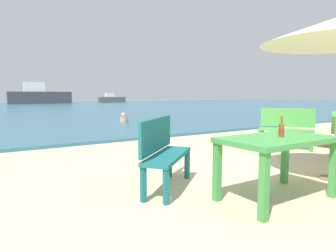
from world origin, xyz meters
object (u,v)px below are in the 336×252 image
object	(u,v)px
side_table_wood	(333,156)
boat_tanker	(39,96)
picnic_table_green	(277,146)
bench_teal_center	(163,149)
bench_green_left	(286,126)
beer_bottle_amber	(281,129)
swimmer_person	(124,118)
boat_cargo_ship	(112,99)

from	to	relation	value
side_table_wood	boat_tanker	distance (m)	40.36
picnic_table_green	bench_teal_center	xyz separation A→B (m)	(-0.94, 1.07, -0.11)
side_table_wood	bench_green_left	bearing A→B (deg)	50.07
boat_tanker	beer_bottle_amber	bearing A→B (deg)	-94.87
bench_green_left	swimmer_person	size ratio (longest dim) A/B	2.97
picnic_table_green	bench_teal_center	world-z (taller)	bench_teal_center
picnic_table_green	boat_cargo_ship	bearing A→B (deg)	71.04
side_table_wood	boat_cargo_ship	xyz separation A→B (m)	(12.94, 41.64, 0.27)
picnic_table_green	bench_teal_center	size ratio (longest dim) A/B	1.23
swimmer_person	picnic_table_green	bearing A→B (deg)	-103.09
bench_teal_center	boat_tanker	bearing A→B (deg)	83.58
beer_bottle_amber	boat_tanker	world-z (taller)	boat_tanker
side_table_wood	swimmer_person	world-z (taller)	side_table_wood
side_table_wood	bench_green_left	size ratio (longest dim) A/B	0.44
beer_bottle_amber	side_table_wood	world-z (taller)	beer_bottle_amber
bench_green_left	swimmer_person	bearing A→B (deg)	96.04
beer_bottle_amber	boat_cargo_ship	xyz separation A→B (m)	(14.29, 41.73, -0.23)
picnic_table_green	bench_teal_center	distance (m)	1.43
bench_teal_center	boat_cargo_ship	world-z (taller)	boat_cargo_ship
bench_teal_center	bench_green_left	bearing A→B (deg)	13.45
beer_bottle_amber	swimmer_person	size ratio (longest dim) A/B	0.65
picnic_table_green	boat_cargo_ship	distance (m)	44.10
beer_bottle_amber	bench_green_left	bearing A→B (deg)	34.35
side_table_wood	swimmer_person	xyz separation A→B (m)	(0.83, 9.50, -0.11)
boat_tanker	side_table_wood	bearing A→B (deg)	-92.96
beer_bottle_amber	swimmer_person	xyz separation A→B (m)	(2.19, 9.59, -0.61)
bench_teal_center	swimmer_person	xyz separation A→B (m)	(3.17, 8.50, -0.30)
beer_bottle_amber	swimmer_person	world-z (taller)	beer_bottle_amber
boat_cargo_ship	bench_teal_center	bearing A→B (deg)	-110.60
bench_teal_center	boat_tanker	world-z (taller)	boat_tanker
beer_bottle_amber	side_table_wood	size ratio (longest dim) A/B	0.49
bench_teal_center	beer_bottle_amber	bearing A→B (deg)	-48.09
bench_green_left	swimmer_person	xyz separation A→B (m)	(-0.80, 7.55, -0.30)
boat_tanker	boat_cargo_ship	world-z (taller)	boat_tanker
side_table_wood	swimmer_person	size ratio (longest dim) A/B	1.32
picnic_table_green	beer_bottle_amber	world-z (taller)	beer_bottle_amber
picnic_table_green	swimmer_person	bearing A→B (deg)	76.91
bench_green_left	boat_tanker	world-z (taller)	boat_tanker
side_table_wood	swimmer_person	distance (m)	9.54
bench_green_left	boat_cargo_ship	xyz separation A→B (m)	(11.31, 39.69, 0.09)
boat_cargo_ship	beer_bottle_amber	bearing A→B (deg)	-108.91
boat_cargo_ship	side_table_wood	bearing A→B (deg)	-107.26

